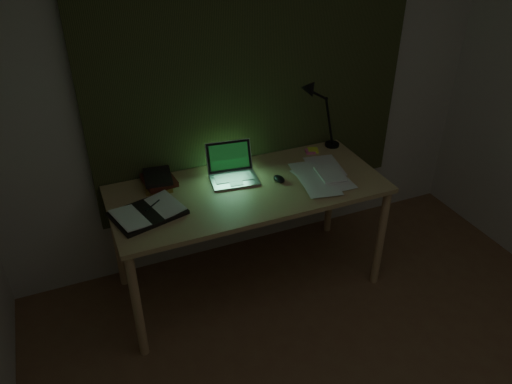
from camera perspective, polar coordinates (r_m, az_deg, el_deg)
wall_back at (r=3.37m, az=-0.48°, el=11.81°), size 3.50×0.00×2.50m
curtain at (r=3.27m, az=-0.22°, el=14.88°), size 2.20×0.06×2.00m
desk at (r=3.34m, az=-0.80°, el=-5.22°), size 1.72×0.75×0.78m
laptop at (r=3.14m, az=-2.53°, el=2.96°), size 0.34×0.37×0.21m
open_textbook at (r=2.92m, az=-12.25°, el=-2.29°), size 0.45×0.37×0.03m
book_stack at (r=3.17m, az=-11.15°, el=1.37°), size 0.19×0.22×0.09m
loose_papers at (r=3.26m, az=7.54°, el=1.93°), size 0.45×0.46×0.02m
mouse at (r=3.18m, az=2.66°, el=1.51°), size 0.07×0.10×0.03m
sticky_yellow at (r=3.57m, az=6.52°, el=4.77°), size 0.09×0.09×0.02m
sticky_pink at (r=3.55m, az=6.22°, el=4.62°), size 0.08×0.08×0.01m
desk_lamp at (r=3.55m, az=9.03°, el=9.19°), size 0.38×0.30×0.55m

